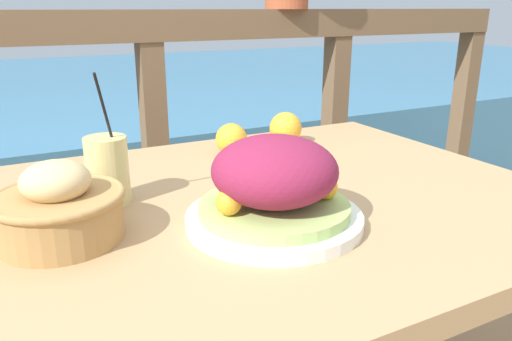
% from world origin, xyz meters
% --- Properties ---
extents(patio_table, '(1.09, 0.86, 0.74)m').
position_xyz_m(patio_table, '(0.00, 0.00, 0.64)').
color(patio_table, tan).
rests_on(patio_table, ground_plane).
extents(railing_fence, '(2.80, 0.08, 1.07)m').
position_xyz_m(railing_fence, '(-0.00, 0.71, 0.74)').
color(railing_fence, brown).
rests_on(railing_fence, ground_plane).
extents(sea_backdrop, '(12.00, 4.00, 0.55)m').
position_xyz_m(sea_backdrop, '(0.00, 3.21, 0.28)').
color(sea_backdrop, teal).
rests_on(sea_backdrop, ground_plane).
extents(salad_plate, '(0.29, 0.29, 0.15)m').
position_xyz_m(salad_plate, '(-0.05, -0.12, 0.81)').
color(salad_plate, white).
rests_on(salad_plate, patio_table).
extents(drink_glass, '(0.07, 0.08, 0.24)m').
position_xyz_m(drink_glass, '(-0.26, 0.10, 0.81)').
color(drink_glass, '#DBCC7F').
rests_on(drink_glass, patio_table).
extents(bread_basket, '(0.20, 0.20, 0.12)m').
position_xyz_m(bread_basket, '(-0.36, -0.02, 0.79)').
color(bread_basket, '#AD7F47').
rests_on(bread_basket, patio_table).
extents(orange_near_basket, '(0.08, 0.08, 0.08)m').
position_xyz_m(orange_near_basket, '(0.06, 0.27, 0.78)').
color(orange_near_basket, '#F9A328').
rests_on(orange_near_basket, patio_table).
extents(orange_near_glass, '(0.08, 0.08, 0.08)m').
position_xyz_m(orange_near_glass, '(0.22, 0.30, 0.79)').
color(orange_near_glass, '#F9A328').
rests_on(orange_near_glass, patio_table).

